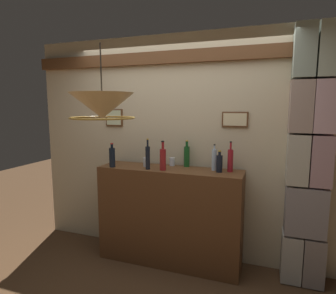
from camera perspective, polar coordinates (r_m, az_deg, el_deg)
name	(u,v)px	position (r m, az deg, el deg)	size (l,w,h in m)	color
panelled_rear_partition	(177,142)	(3.43, 1.87, 1.03)	(3.74, 0.15, 2.62)	beige
stone_pillar	(308,159)	(3.16, 26.14, -2.14)	(0.40, 0.35, 2.55)	#A6A49A
bar_shelf_unit	(169,216)	(3.37, 0.29, -13.53)	(1.62, 0.42, 1.11)	brown
liquor_bottle_vodka	(219,163)	(3.06, 10.18, -3.19)	(0.07, 0.07, 0.23)	black
liquor_bottle_rum	(148,157)	(3.16, -4.05, -2.02)	(0.05, 0.05, 0.34)	black
liquor_bottle_rye	(163,159)	(3.11, -1.03, -2.34)	(0.07, 0.07, 0.32)	maroon
liquor_bottle_whiskey	(230,160)	(3.10, 12.29, -2.57)	(0.06, 0.06, 0.32)	maroon
liquor_bottle_sherry	(214,159)	(3.14, 9.18, -2.47)	(0.05, 0.05, 0.29)	silver
liquor_bottle_port	(112,157)	(3.33, -11.05, -1.95)	(0.07, 0.07, 0.28)	black
liquor_bottle_scotch	(187,156)	(3.29, 3.75, -1.77)	(0.07, 0.07, 0.31)	#185321
glass_tumbler_rocks	(146,162)	(3.32, -4.34, -3.01)	(0.07, 0.07, 0.10)	silver
glass_tumbler_highball	(172,162)	(3.35, 0.83, -2.92)	(0.06, 0.06, 0.10)	silver
pendant_lamp	(102,106)	(2.44, -12.97, 7.86)	(0.54, 0.54, 0.61)	beige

